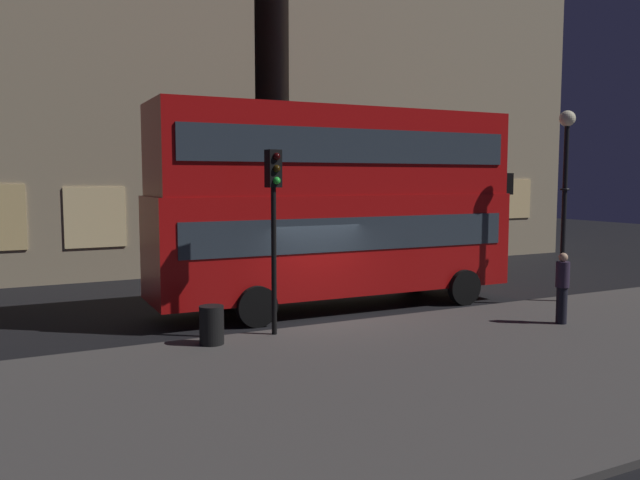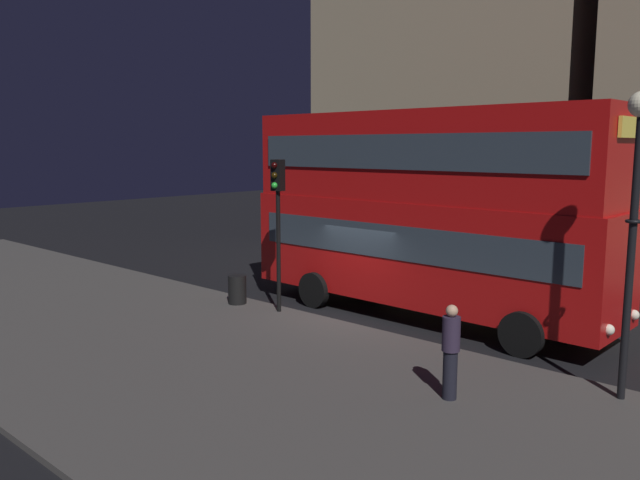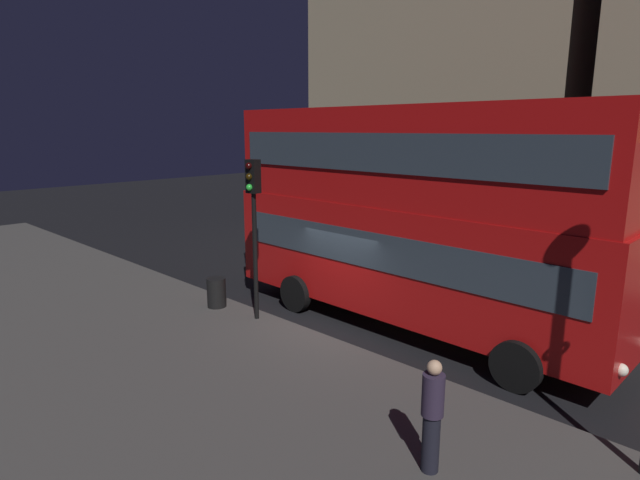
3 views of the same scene
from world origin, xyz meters
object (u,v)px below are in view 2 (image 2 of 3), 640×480
at_px(traffic_light_near_kerb, 278,204).
at_px(pedestrian, 451,350).
at_px(double_decker_bus, 424,205).
at_px(street_lamp, 636,186).
at_px(litter_bin, 237,289).

bearing_deg(traffic_light_near_kerb, pedestrian, -26.26).
height_order(double_decker_bus, street_lamp, street_lamp).
bearing_deg(street_lamp, double_decker_bus, 156.23).
distance_m(pedestrian, litter_bin, 8.60).
bearing_deg(pedestrian, street_lamp, 149.03).
height_order(double_decker_bus, pedestrian, double_decker_bus).
xyz_separation_m(traffic_light_near_kerb, street_lamp, (9.11, -0.08, 0.86)).
xyz_separation_m(street_lamp, pedestrian, (-2.33, -2.13, -2.98)).
relative_size(traffic_light_near_kerb, street_lamp, 0.77).
relative_size(traffic_light_near_kerb, litter_bin, 5.03).
distance_m(double_decker_bus, pedestrian, 6.45).
xyz_separation_m(double_decker_bus, street_lamp, (6.09, -2.68, 0.89)).
bearing_deg(litter_bin, traffic_light_near_kerb, 6.59).
xyz_separation_m(double_decker_bus, traffic_light_near_kerb, (-3.02, -2.60, 0.03)).
height_order(traffic_light_near_kerb, litter_bin, traffic_light_near_kerb).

